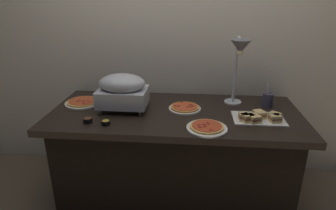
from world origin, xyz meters
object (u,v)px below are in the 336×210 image
heat_lamp (239,54)px  sauce_cup_far (88,120)px  sauce_cup_near (106,123)px  pizza_plate_center (185,108)px  utensil_holder (268,100)px  pizza_plate_raised_stand (83,102)px  sandwich_platter (259,118)px  chafing_dish (122,90)px  pizza_plate_front (207,127)px

heat_lamp → sauce_cup_far: bearing=-160.6°
heat_lamp → sauce_cup_near: size_ratio=9.11×
sauce_cup_far → pizza_plate_center: bearing=24.5°
heat_lamp → utensil_holder: size_ratio=2.61×
pizza_plate_raised_stand → utensil_holder: bearing=2.9°
pizza_plate_raised_stand → sauce_cup_far: size_ratio=4.27×
sauce_cup_far → utensil_holder: utensil_holder is taller
sandwich_platter → pizza_plate_center: bearing=162.6°
chafing_dish → pizza_plate_front: chafing_dish is taller
pizza_plate_center → pizza_plate_raised_stand: 0.84m
pizza_plate_front → pizza_plate_center: size_ratio=1.10×
pizza_plate_front → sauce_cup_far: size_ratio=4.11×
pizza_plate_center → sandwich_platter: sandwich_platter is taller
pizza_plate_raised_stand → heat_lamp: bearing=1.1°
sauce_cup_near → sandwich_platter: bearing=8.9°
pizza_plate_center → pizza_plate_raised_stand: bearing=176.9°
chafing_dish → pizza_plate_raised_stand: 0.40m
heat_lamp → sauce_cup_near: (-0.92, -0.40, -0.41)m
chafing_dish → sauce_cup_far: bearing=-126.8°
sauce_cup_near → utensil_holder: 1.27m
sandwich_platter → utensil_holder: (0.12, 0.29, 0.03)m
chafing_dish → pizza_plate_front: bearing=-24.5°
heat_lamp → sandwich_platter: 0.48m
sandwich_platter → sauce_cup_far: 1.20m
heat_lamp → sauce_cup_far: heat_lamp is taller
pizza_plate_front → heat_lamp: bearing=60.3°
sauce_cup_near → utensil_holder: (1.18, 0.45, 0.04)m
heat_lamp → sandwich_platter: bearing=-59.3°
pizza_plate_center → sandwich_platter: 0.55m
sandwich_platter → pizza_plate_raised_stand: bearing=171.2°
sandwich_platter → sauce_cup_far: sandwich_platter is taller
sandwich_platter → sauce_cup_far: bearing=-173.4°
sauce_cup_far → utensil_holder: size_ratio=0.32×
pizza_plate_front → sauce_cup_near: size_ratio=4.56×
pizza_plate_front → pizza_plate_raised_stand: (-1.00, 0.38, 0.00)m
pizza_plate_front → utensil_holder: bearing=42.7°
chafing_dish → sandwich_platter: size_ratio=1.03×
sauce_cup_near → sauce_cup_far: bearing=168.4°
heat_lamp → pizza_plate_raised_stand: 1.29m
heat_lamp → sauce_cup_near: 1.08m
heat_lamp → sauce_cup_far: 1.19m
pizza_plate_center → utensil_holder: size_ratio=1.19×
chafing_dish → sauce_cup_near: size_ratio=6.19×
chafing_dish → pizza_plate_front: size_ratio=1.36×
chafing_dish → sauce_cup_near: chafing_dish is taller
sauce_cup_far → pizza_plate_front: bearing=-2.2°
heat_lamp → utensil_holder: (0.26, 0.05, -0.37)m
sandwich_platter → sauce_cup_near: bearing=-171.1°
chafing_dish → pizza_plate_front: 0.71m
sauce_cup_far → utensil_holder: bearing=17.8°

